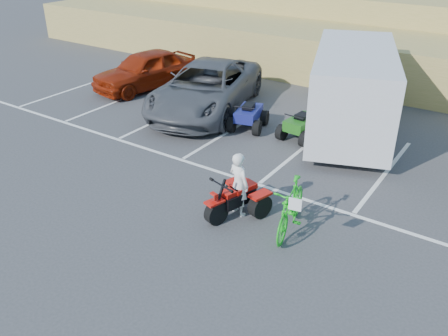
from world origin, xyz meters
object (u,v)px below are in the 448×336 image
Objects in this scene: green_dirt_bike at (291,207)px; cargo_trailer at (352,90)px; quad_atv_blue at (248,128)px; quad_atv_green at (301,138)px; grey_pickup at (206,88)px; rider at (239,184)px; red_car at (146,70)px; red_trike_atv at (234,215)px.

green_dirt_bike is 6.30m from cargo_trailer.
quad_atv_green is (1.90, 0.24, 0.00)m from quad_atv_blue.
grey_pickup reaches higher than green_dirt_bike.
rider is 6.28m from cargo_trailer.
cargo_trailer reaches higher than grey_pickup.
grey_pickup is 4.22× the size of quad_atv_blue.
quad_atv_blue is (-3.03, -1.47, -1.53)m from cargo_trailer.
red_car is at bearing 153.57° from grey_pickup.
red_trike_atv is 0.24× the size of cargo_trailer.
rider reaches higher than red_car.
green_dirt_bike is 1.40× the size of quad_atv_green.
grey_pickup is (-4.88, 5.39, 0.06)m from rider.
grey_pickup is at bearing 0.21° from red_car.
rider reaches higher than quad_atv_green.
red_car is at bearing -19.42° from rider.
grey_pickup is at bearing 149.64° from quad_atv_blue.
green_dirt_bike is 8.22m from grey_pickup.
rider is (0.04, 0.14, 0.82)m from red_trike_atv.
quad_atv_green is at bearing -65.74° from rider.
quad_atv_blue is at bearing -45.08° from rider.
grey_pickup is 4.28× the size of quad_atv_green.
quad_atv_blue is at bearing -30.55° from grey_pickup.
red_trike_atv is 10.66m from red_car.
grey_pickup is at bearing -31.72° from rider.
green_dirt_bike is 0.33× the size of grey_pickup.
quad_atv_blue is at bearing 133.83° from red_trike_atv.
rider reaches higher than green_dirt_bike.
red_trike_atv is at bearing 90.00° from rider.
quad_atv_green is at bearing -152.60° from cargo_trailer.
green_dirt_bike reaches higher than quad_atv_blue.
cargo_trailer is at bearing 53.26° from quad_atv_green.
red_car is 0.71× the size of cargo_trailer.
quad_atv_blue is (2.27, -0.63, -0.88)m from grey_pickup.
cargo_trailer is at bearing -5.97° from grey_pickup.
red_trike_atv is at bearing -77.05° from quad_atv_blue.
red_car reaches higher than green_dirt_bike.
green_dirt_bike is (1.37, 0.07, -0.20)m from rider.
red_trike_atv reaches higher than quad_atv_green.
grey_pickup is (-4.84, 5.54, 0.88)m from red_trike_atv.
red_trike_atv is at bearing -114.07° from cargo_trailer.
quad_atv_green is at bearing 102.09° from green_dirt_bike.
quad_atv_blue is (5.99, -1.39, -0.80)m from red_car.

